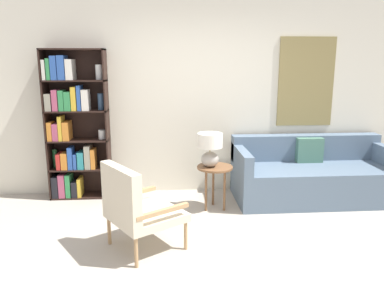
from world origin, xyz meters
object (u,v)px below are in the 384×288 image
Objects in this scene: bookshelf at (72,126)px; couch at (312,176)px; table_lamp at (210,147)px; armchair at (135,205)px; side_table at (215,172)px.

bookshelf is 3.30m from couch.
couch is at bearing 11.24° from table_lamp.
couch is (3.22, -0.30, -0.67)m from bookshelf.
couch is at bearing 29.42° from armchair.
side_table is (-1.37, -0.28, 0.17)m from couch.
table_lamp is at bearing -18.12° from bookshelf.
bookshelf reaches higher than side_table.
bookshelf is 2.00m from side_table.
couch reaches higher than side_table.
couch is at bearing 11.59° from side_table.
table_lamp is (0.85, 1.00, 0.33)m from armchair.
table_lamp is (-0.06, -0.00, 0.32)m from side_table.
bookshelf is at bearing 120.34° from armchair.
bookshelf reaches higher than armchair.
armchair is 2.10× the size of table_lamp.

